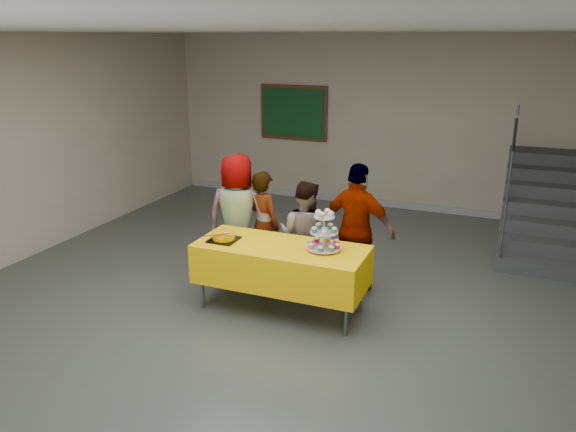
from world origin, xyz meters
name	(u,v)px	position (x,y,z in m)	size (l,w,h in m)	color
room_shell	(269,129)	(0.00, 0.02, 2.13)	(10.00, 10.04, 3.02)	#4C514C
bake_table	(281,264)	(-0.11, 0.56, 0.56)	(1.88, 0.78, 0.77)	#595960
cupcake_stand	(324,235)	(0.36, 0.62, 0.94)	(0.38, 0.38, 0.44)	silver
bear_cake	(224,235)	(-0.77, 0.48, 0.83)	(0.32, 0.36, 0.12)	black
schoolchild_a	(238,217)	(-0.99, 1.24, 0.80)	(0.78, 0.51, 1.59)	slate
schoolchild_b	(264,225)	(-0.68, 1.33, 0.69)	(0.50, 0.33, 1.38)	slate
schoolchild_c	(304,235)	(-0.09, 1.24, 0.67)	(0.65, 0.51, 1.34)	slate
schoolchild_d	(357,229)	(0.52, 1.36, 0.79)	(0.92, 0.38, 1.57)	slate
staircase	(549,210)	(2.70, 4.13, 0.49)	(1.30, 2.40, 2.04)	#424447
noticeboard	(294,113)	(-1.72, 4.96, 1.60)	(1.30, 0.05, 1.00)	#472B16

